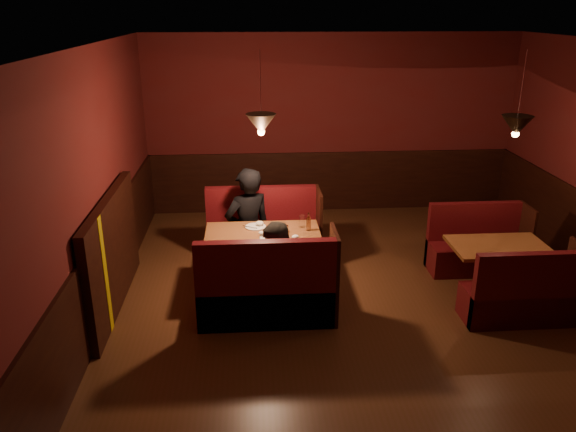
{
  "coord_description": "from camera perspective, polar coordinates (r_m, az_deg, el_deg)",
  "views": [
    {
      "loc": [
        -1.34,
        -5.51,
        3.27
      ],
      "look_at": [
        -0.91,
        0.66,
        0.95
      ],
      "focal_mm": 35.0,
      "sensor_mm": 36.0,
      "label": 1
    }
  ],
  "objects": [
    {
      "name": "main_table",
      "position": [
        6.75,
        -2.42,
        -3.11
      ],
      "size": [
        1.37,
        0.83,
        0.96
      ],
      "color": "#5E2F10",
      "rests_on": "ground"
    },
    {
      "name": "second_table",
      "position": [
        7.13,
        20.51,
        -3.98
      ],
      "size": [
        1.12,
        0.72,
        0.63
      ],
      "color": "#5E2F10",
      "rests_on": "ground"
    },
    {
      "name": "second_bench_far",
      "position": [
        7.77,
        18.57,
        -3.21
      ],
      "size": [
        1.24,
        0.46,
        0.89
      ],
      "color": "#480B0A",
      "rests_on": "ground"
    },
    {
      "name": "room",
      "position": [
        6.08,
        6.35,
        -0.99
      ],
      "size": [
        6.02,
        7.02,
        2.92
      ],
      "color": "#562F1D",
      "rests_on": "ground"
    },
    {
      "name": "main_bench_near",
      "position": [
        6.15,
        -2.02,
        -8.06
      ],
      "size": [
        1.51,
        0.54,
        1.03
      ],
      "color": "#480B0A",
      "rests_on": "ground"
    },
    {
      "name": "main_bench_far",
      "position": [
        7.56,
        -2.46,
        -2.4
      ],
      "size": [
        1.51,
        0.54,
        1.03
      ],
      "color": "#480B0A",
      "rests_on": "ground"
    },
    {
      "name": "diner_a",
      "position": [
        7.16,
        -4.14,
        0.88
      ],
      "size": [
        0.75,
        0.64,
        1.74
      ],
      "primitive_type": "imported",
      "rotation": [
        0.0,
        0.0,
        3.57
      ],
      "color": "black",
      "rests_on": "ground"
    },
    {
      "name": "second_bench_near",
      "position": [
        6.68,
        22.8,
        -7.79
      ],
      "size": [
        1.24,
        0.46,
        0.89
      ],
      "color": "#480B0A",
      "rests_on": "ground"
    },
    {
      "name": "diner_b",
      "position": [
        6.13,
        -0.89,
        -4.04
      ],
      "size": [
        0.83,
        0.72,
        1.44
      ],
      "primitive_type": "imported",
      "rotation": [
        0.0,
        0.0,
        -0.29
      ],
      "color": "black",
      "rests_on": "ground"
    }
  ]
}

